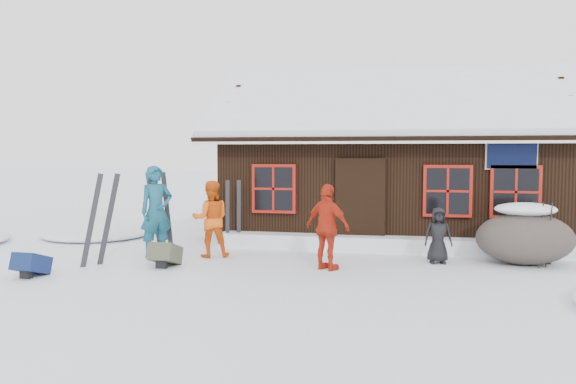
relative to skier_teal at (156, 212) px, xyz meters
name	(u,v)px	position (x,y,z in m)	size (l,w,h in m)	color
ground	(301,269)	(3.19, -0.61, -0.96)	(120.00, 120.00, 0.00)	white
mountain_hut	(390,176)	(4.69, 4.37, 0.62)	(8.90, 6.09, 4.42)	black
snow_drift	(386,244)	(4.69, 1.64, -0.78)	(7.60, 0.60, 0.35)	white
snow_mounds	(393,255)	(4.85, 1.25, -0.96)	(20.60, 13.20, 0.48)	white
skier_teal	(156,212)	(0.00, 0.00, 0.00)	(0.70, 0.46, 1.92)	#165268
skier_orange_left	(211,219)	(1.11, 0.24, -0.16)	(0.78, 0.61, 1.60)	#E45A10
skier_orange_right	(328,227)	(3.68, -0.57, -0.15)	(0.94, 0.39, 1.61)	#B72712
skier_crouched	(438,235)	(5.73, 0.50, -0.40)	(0.54, 0.35, 1.11)	black
boulder	(525,237)	(7.39, 0.74, -0.41)	(1.85, 1.39, 1.09)	#4F463F
ski_pair_left	(100,220)	(-0.70, -1.03, -0.08)	(0.69, 0.43, 1.84)	black
ski_pair_mid	(161,214)	(-0.07, 0.39, -0.09)	(0.65, 0.17, 1.82)	black
ski_pair_right	(233,214)	(1.17, 1.59, -0.21)	(0.34, 0.17, 1.60)	black
ski_poles	(545,236)	(7.69, 0.47, -0.35)	(0.23, 0.11, 1.29)	black
backpack_blue	(31,268)	(-1.36, -2.20, -0.80)	(0.43, 0.57, 0.31)	#12214E
backpack_olive	(165,258)	(0.59, -0.90, -0.79)	(0.47, 0.62, 0.34)	#434834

